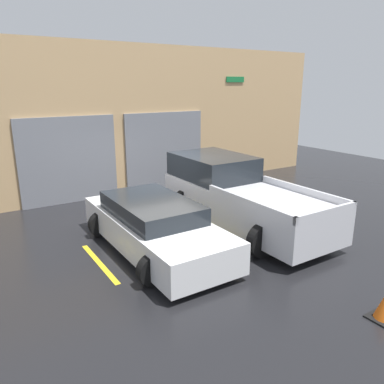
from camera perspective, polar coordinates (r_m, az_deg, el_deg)
ground_plane at (r=11.35m, az=-3.89°, el=-3.67°), size 28.00×28.00×0.00m
shophouse_building at (r=13.73m, az=-10.87°, el=10.53°), size 17.78×0.68×5.20m
pickup_truck at (r=10.57m, az=6.81°, el=-0.45°), size 2.55×5.43×1.80m
sedan_white at (r=8.96m, az=-5.84°, el=-5.13°), size 2.24×4.79×1.23m
parking_stripe_far_left at (r=8.70m, az=-13.92°, el=-10.46°), size 0.12×2.20×0.01m
parking_stripe_left at (r=9.81m, az=1.58°, el=-6.85°), size 0.12×2.20×0.01m
parking_stripe_centre at (r=11.49m, az=13.09°, el=-3.78°), size 0.12×2.20×0.01m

